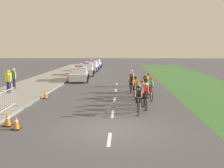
{
  "coord_description": "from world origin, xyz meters",
  "views": [
    {
      "loc": [
        0.44,
        -11.25,
        3.44
      ],
      "look_at": [
        -0.16,
        6.38,
        1.1
      ],
      "focal_mm": 43.91,
      "sensor_mm": 36.0,
      "label": 1
    }
  ],
  "objects": [
    {
      "name": "ground_plane",
      "position": [
        0.0,
        0.0,
        0.0
      ],
      "size": [
        160.0,
        160.0,
        0.0
      ],
      "primitive_type": "plane",
      "color": "#4C4C51"
    },
    {
      "name": "sidewalk_slab",
      "position": [
        -7.38,
        14.0,
        0.06
      ],
      "size": [
        4.71,
        60.0,
        0.12
      ],
      "primitive_type": "cube",
      "color": "gray",
      "rests_on": "ground"
    },
    {
      "name": "kerb_edge",
      "position": [
        -5.11,
        14.0,
        0.07
      ],
      "size": [
        0.16,
        60.0,
        0.13
      ],
      "primitive_type": "cube",
      "color": "#9E9E99",
      "rests_on": "ground"
    },
    {
      "name": "grass_verge",
      "position": [
        7.74,
        14.0,
        0.0
      ],
      "size": [
        7.0,
        60.0,
        0.01
      ],
      "primitive_type": "cube",
      "color": "#3D7033",
      "rests_on": "ground"
    },
    {
      "name": "lane_markings_centre",
      "position": [
        0.0,
        6.72,
        0.0
      ],
      "size": [
        0.14,
        17.6,
        0.01
      ],
      "color": "white",
      "rests_on": "ground"
    },
    {
      "name": "cyclist_lead",
      "position": [
        1.34,
        2.86,
        0.79
      ],
      "size": [
        0.44,
        1.72,
        1.56
      ],
      "color": "black",
      "rests_on": "ground"
    },
    {
      "name": "cyclist_second",
      "position": [
        1.78,
        4.04,
        0.79
      ],
      "size": [
        0.43,
        1.72,
        1.56
      ],
      "color": "black",
      "rests_on": "ground"
    },
    {
      "name": "cyclist_third",
      "position": [
        1.71,
        5.19,
        0.79
      ],
      "size": [
        0.44,
        1.72,
        1.56
      ],
      "color": "black",
      "rests_on": "ground"
    },
    {
      "name": "cyclist_fourth",
      "position": [
        2.33,
        6.67,
        0.79
      ],
      "size": [
        0.45,
        1.72,
        1.56
      ],
      "color": "black",
      "rests_on": "ground"
    },
    {
      "name": "cyclist_fifth",
      "position": [
        1.39,
        7.34,
        0.79
      ],
      "size": [
        0.42,
        1.72,
        1.56
      ],
      "color": "black",
      "rests_on": "ground"
    },
    {
      "name": "cyclist_sixth",
      "position": [
        2.14,
        8.1,
        0.79
      ],
      "size": [
        0.42,
        1.72,
        1.56
      ],
      "color": "black",
      "rests_on": "ground"
    },
    {
      "name": "cyclist_seventh",
      "position": [
        1.2,
        9.88,
        0.79
      ],
      "size": [
        0.44,
        1.72,
        1.56
      ],
      "color": "black",
      "rests_on": "ground"
    },
    {
      "name": "cyclist_eighth",
      "position": [
        2.48,
        9.75,
        0.79
      ],
      "size": [
        0.45,
        1.72,
        1.56
      ],
      "color": "black",
      "rests_on": "ground"
    },
    {
      "name": "cyclist_ninth",
      "position": [
        1.38,
        13.14,
        0.79
      ],
      "size": [
        0.44,
        1.72,
        1.56
      ],
      "color": "black",
      "rests_on": "ground"
    },
    {
      "name": "police_car_nearest",
      "position": [
        -3.98,
        16.96,
        0.68
      ],
      "size": [
        2.31,
        4.55,
        1.59
      ],
      "color": "silver",
      "rests_on": "ground"
    },
    {
      "name": "police_car_second",
      "position": [
        -3.98,
        22.89,
        0.68
      ],
      "size": [
        2.19,
        4.49,
        1.59
      ],
      "color": "white",
      "rests_on": "ground"
    },
    {
      "name": "police_car_third",
      "position": [
        -3.98,
        29.03,
        0.68
      ],
      "size": [
        2.06,
        4.43,
        1.59
      ],
      "color": "white",
      "rests_on": "ground"
    },
    {
      "name": "police_car_furthest",
      "position": [
        -3.98,
        34.97,
        0.68
      ],
      "size": [
        2.02,
        4.41,
        1.59
      ],
      "color": "white",
      "rests_on": "ground"
    },
    {
      "name": "crowd_barrier_front",
      "position": [
        -5.67,
        2.98,
        0.65
      ],
      "size": [
        0.59,
        2.32,
        1.07
      ],
      "color": "#B7BABF",
      "rests_on": "sidewalk_slab"
    },
    {
      "name": "traffic_cone_near",
      "position": [
        -4.01,
        -0.14,
        0.31
      ],
      "size": [
        0.36,
        0.36,
        0.64
      ],
      "color": "black",
      "rests_on": "ground"
    },
    {
      "name": "traffic_cone_mid",
      "position": [
        -4.58,
        0.34,
        0.31
      ],
      "size": [
        0.36,
        0.36,
        0.64
      ],
      "color": "black",
      "rests_on": "ground"
    },
    {
      "name": "traffic_cone_far",
      "position": [
        -4.71,
        6.94,
        0.31
      ],
      "size": [
        0.36,
        0.36,
        0.64
      ],
      "color": "black",
      "rests_on": "ground"
    },
    {
      "name": "spectator_closest",
      "position": [
        -7.92,
        8.52,
        1.08
      ],
      "size": [
        0.49,
        0.37,
        1.68
      ],
      "color": "#23284C",
      "rests_on": "sidewalk_slab"
    },
    {
      "name": "spectator_middle",
      "position": [
        -8.28,
        10.55,
        1.08
      ],
      "size": [
        0.46,
        0.4,
        1.68
      ],
      "color": "#23284C",
      "rests_on": "sidewalk_slab"
    },
    {
      "name": "spectator_back",
      "position": [
        -8.11,
        9.2,
        1.08
      ],
      "size": [
        0.48,
        0.38,
        1.68
      ],
      "color": "#23284C",
      "rests_on": "sidewalk_slab"
    }
  ]
}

